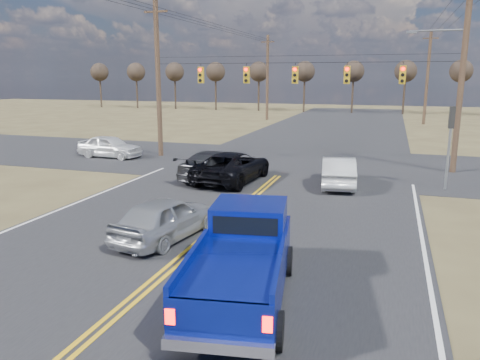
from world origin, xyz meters
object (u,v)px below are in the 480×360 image
(white_car_queue, at_px, (338,172))
(dgrey_car_queue, at_px, (215,165))
(cross_car_west, at_px, (110,146))
(silver_suv, at_px, (165,218))
(black_suv, at_px, (232,167))
(pickup_truck, at_px, (242,260))

(white_car_queue, height_order, dgrey_car_queue, dgrey_car_queue)
(white_car_queue, xyz_separation_m, cross_car_west, (-15.19, 3.73, 0.01))
(silver_suv, xyz_separation_m, black_suv, (-0.70, 8.81, 0.04))
(silver_suv, distance_m, cross_car_west, 16.92)
(dgrey_car_queue, bearing_deg, silver_suv, 109.35)
(white_car_queue, relative_size, cross_car_west, 1.02)
(pickup_truck, height_order, dgrey_car_queue, pickup_truck)
(dgrey_car_queue, bearing_deg, pickup_truck, 122.11)
(pickup_truck, xyz_separation_m, white_car_queue, (0.84, 12.70, -0.28))
(pickup_truck, distance_m, black_suv, 12.88)
(dgrey_car_queue, xyz_separation_m, cross_car_west, (-8.92, 4.01, -0.01))
(black_suv, relative_size, cross_car_west, 1.28)
(silver_suv, distance_m, dgrey_car_queue, 9.28)
(cross_car_west, bearing_deg, pickup_truck, -135.61)
(pickup_truck, relative_size, dgrey_car_queue, 1.13)
(pickup_truck, distance_m, dgrey_car_queue, 13.56)
(black_suv, xyz_separation_m, white_car_queue, (5.21, 0.59, -0.04))
(pickup_truck, xyz_separation_m, dgrey_car_queue, (-5.43, 12.42, -0.26))
(white_car_queue, bearing_deg, black_suv, -1.10)
(white_car_queue, height_order, cross_car_west, cross_car_west)
(pickup_truck, bearing_deg, dgrey_car_queue, 104.55)
(cross_car_west, bearing_deg, dgrey_car_queue, -110.97)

